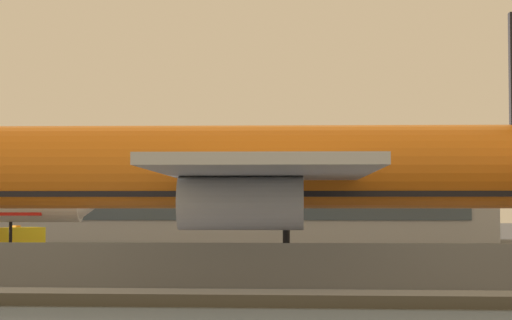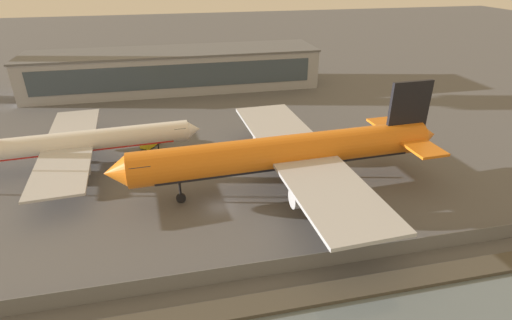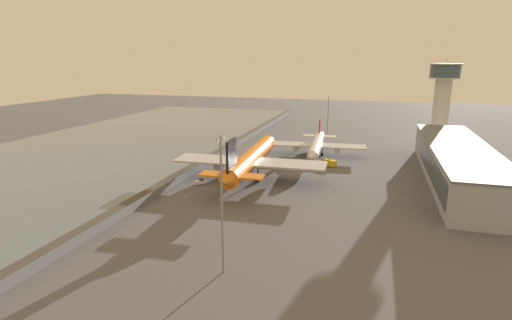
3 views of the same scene
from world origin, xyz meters
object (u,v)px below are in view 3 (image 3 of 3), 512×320
cargo_jet_orange (251,159)px  control_tower (442,95)px  passenger_jet_white_red (317,145)px  apron_light_mast_apron_east (328,114)px  ops_van (330,162)px  apron_light_mast_apron_west (222,200)px  baggage_tug (200,182)px

cargo_jet_orange → control_tower: size_ratio=1.48×
passenger_jet_white_red → apron_light_mast_apron_east: size_ratio=2.21×
passenger_jet_white_red → ops_van: passenger_jet_white_red is taller
passenger_jet_white_red → cargo_jet_orange: bearing=-23.8°
cargo_jet_orange → ops_van: cargo_jet_orange is taller
control_tower → ops_van: bearing=-39.6°
apron_light_mast_apron_west → ops_van: bearing=172.8°
cargo_jet_orange → baggage_tug: 17.51m
baggage_tug → apron_light_mast_apron_west: apron_light_mast_apron_west is taller
control_tower → cargo_jet_orange: bearing=-41.2°
ops_van → apron_light_mast_apron_west: 80.62m
passenger_jet_white_red → control_tower: (-37.35, 48.18, 17.17)m
control_tower → baggage_tug: bearing=-42.7°
baggage_tug → apron_light_mast_apron_east: bearing=162.4°
ops_van → apron_light_mast_apron_east: bearing=-172.4°
cargo_jet_orange → ops_van: size_ratio=10.20×
control_tower → passenger_jet_white_red: bearing=-52.2°
baggage_tug → ops_van: (-33.00, 35.15, 0.47)m
cargo_jet_orange → baggage_tug: size_ratio=16.39×
control_tower → apron_light_mast_apron_west: bearing=-21.8°
apron_light_mast_apron_east → ops_van: bearing=7.6°
cargo_jet_orange → apron_light_mast_apron_east: 78.90m
control_tower → apron_light_mast_apron_west: control_tower is taller
passenger_jet_white_red → ops_van: 14.83m
apron_light_mast_apron_west → apron_light_mast_apron_east: (-133.76, 2.68, -2.48)m
ops_van → apron_light_mast_apron_east: apron_light_mast_apron_east is taller
ops_van → baggage_tug: bearing=-46.8°
cargo_jet_orange → control_tower: control_tower is taller
baggage_tug → apron_light_mast_apron_east: apron_light_mast_apron_east is taller
ops_van → control_tower: 68.37m
apron_light_mast_apron_east → baggage_tug: bearing=-17.6°
baggage_tug → apron_light_mast_apron_east: 92.62m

